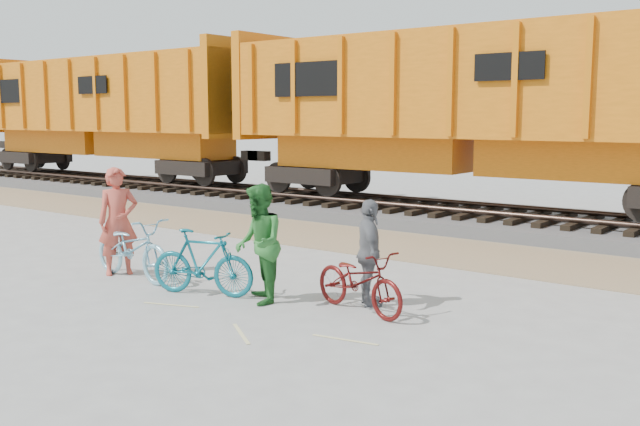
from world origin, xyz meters
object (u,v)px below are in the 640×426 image
(hopper_car_center, at_px, (479,106))
(person_solo, at_px, (118,221))
(bicycle_maroon, at_px, (359,281))
(hopper_car_left, at_px, (107,110))
(bicycle_blue, at_px, (133,248))
(bicycle_teal, at_px, (202,262))
(person_man, at_px, (259,244))
(person_woman, at_px, (369,253))

(hopper_car_center, xyz_separation_m, person_solo, (-2.59, -8.94, -2.06))
(bicycle_maroon, bearing_deg, hopper_car_left, 77.72)
(bicycle_blue, relative_size, bicycle_maroon, 1.18)
(bicycle_teal, bearing_deg, hopper_car_left, 40.08)
(hopper_car_left, relative_size, person_man, 7.86)
(person_solo, bearing_deg, person_woman, -50.36)
(bicycle_blue, relative_size, person_woman, 1.30)
(bicycle_maroon, height_order, person_solo, person_solo)
(hopper_car_left, distance_m, person_man, 18.15)
(hopper_car_left, xyz_separation_m, person_solo, (12.41, -8.94, -2.06))
(bicycle_blue, height_order, bicycle_maroon, bicycle_blue)
(person_man, bearing_deg, hopper_car_center, 137.08)
(person_solo, bearing_deg, hopper_car_center, 12.37)
(hopper_car_left, xyz_separation_m, bicycle_blue, (12.91, -9.04, -2.47))
(hopper_car_center, xyz_separation_m, person_woman, (2.05, -8.03, -2.22))
(bicycle_teal, bearing_deg, bicycle_blue, 70.05)
(hopper_car_left, xyz_separation_m, person_woman, (17.05, -8.03, -2.22))
(bicycle_maroon, xyz_separation_m, person_man, (-1.48, -0.47, 0.44))
(bicycle_blue, bearing_deg, person_man, -82.35)
(hopper_car_center, xyz_separation_m, bicycle_maroon, (2.15, -8.43, -2.55))
(bicycle_teal, xyz_separation_m, person_woman, (2.38, 1.07, 0.27))
(bicycle_teal, relative_size, person_man, 0.97)
(hopper_car_center, distance_m, bicycle_maroon, 9.07)
(hopper_car_center, distance_m, bicycle_blue, 9.60)
(bicycle_maroon, relative_size, person_solo, 0.92)
(hopper_car_left, bearing_deg, person_woman, -25.21)
(bicycle_maroon, bearing_deg, person_solo, 110.04)
(bicycle_teal, relative_size, person_solo, 0.91)
(bicycle_blue, xyz_separation_m, person_man, (2.76, 0.14, 0.36))
(hopper_car_center, distance_m, person_man, 9.17)
(bicycle_maroon, xyz_separation_m, person_solo, (-4.75, -0.51, 0.49))
(person_solo, bearing_deg, bicycle_blue, -72.77)
(person_woman, bearing_deg, bicycle_blue, 61.49)
(hopper_car_left, bearing_deg, person_solo, -35.77)
(bicycle_maroon, bearing_deg, person_man, 121.43)
(person_woman, bearing_deg, person_solo, 58.87)
(bicycle_teal, relative_size, bicycle_maroon, 1.00)
(hopper_car_center, bearing_deg, person_woman, -75.65)
(bicycle_blue, xyz_separation_m, person_solo, (-0.50, 0.10, 0.41))
(bicycle_teal, bearing_deg, person_solo, 67.93)
(hopper_car_left, bearing_deg, bicycle_teal, -31.80)
(bicycle_blue, bearing_deg, bicycle_maroon, -77.12)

